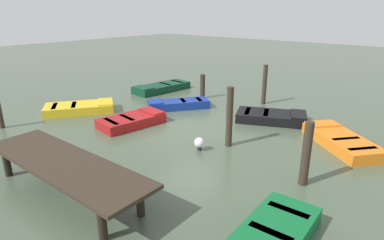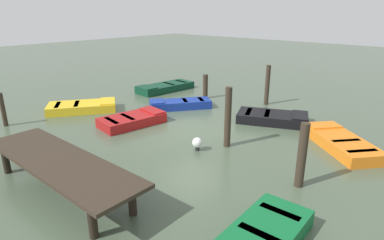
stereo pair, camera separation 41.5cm
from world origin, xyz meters
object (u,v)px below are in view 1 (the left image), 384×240
rowboat_orange (341,140)px  mooring_piling_mid_left (264,85)px  mooring_piling_near_left (202,86)px  marker_buoy (199,143)px  rowboat_black (271,117)px  rowboat_red (132,120)px  rowboat_yellow (80,108)px  dock_segment (64,165)px  mooring_piling_far_left (306,154)px  mooring_piling_center (229,117)px  rowboat_blue (178,104)px  rowboat_dark_green (161,87)px

rowboat_orange → mooring_piling_mid_left: 5.88m
mooring_piling_near_left → marker_buoy: bearing=126.9°
rowboat_black → rowboat_red: same height
rowboat_yellow → mooring_piling_near_left: bearing=8.5°
rowboat_red → mooring_piling_mid_left: mooring_piling_mid_left is taller
rowboat_yellow → mooring_piling_mid_left: (-6.14, -7.00, 0.81)m
mooring_piling_near_left → rowboat_yellow: bearing=63.3°
rowboat_black → rowboat_yellow: 9.05m
dock_segment → rowboat_orange: bearing=-121.4°
rowboat_yellow → mooring_piling_far_left: size_ratio=1.82×
mooring_piling_far_left → dock_segment: bearing=43.8°
mooring_piling_center → mooring_piling_far_left: (-3.15, 0.96, -0.16)m
mooring_piling_near_left → mooring_piling_far_left: size_ratio=0.71×
rowboat_yellow → mooring_piling_near_left: 6.58m
rowboat_black → mooring_piling_mid_left: 2.99m
dock_segment → rowboat_orange: dock_segment is taller
rowboat_blue → mooring_piling_mid_left: mooring_piling_mid_left is taller
mooring_piling_center → dock_segment: bearing=74.1°
rowboat_orange → rowboat_dark_green: (10.95, -1.86, -0.00)m
rowboat_black → rowboat_orange: (-3.18, 0.91, -0.00)m
rowboat_dark_green → mooring_piling_far_left: mooring_piling_far_left is taller
dock_segment → marker_buoy: 4.62m
mooring_piling_far_left → marker_buoy: mooring_piling_far_left is taller
rowboat_dark_green → mooring_piling_far_left: bearing=69.6°
mooring_piling_near_left → marker_buoy: 7.15m
rowboat_dark_green → dock_segment: bearing=37.9°
mooring_piling_near_left → mooring_piling_mid_left: size_ratio=0.65×
mooring_piling_mid_left → marker_buoy: mooring_piling_mid_left is taller
mooring_piling_center → marker_buoy: (0.56, 1.01, -0.81)m
rowboat_orange → marker_buoy: size_ratio=6.88×
mooring_piling_center → mooring_piling_mid_left: size_ratio=1.07×
rowboat_black → mooring_piling_near_left: mooring_piling_near_left is taller
rowboat_red → rowboat_orange: size_ratio=0.88×
rowboat_red → mooring_piling_center: 4.58m
rowboat_yellow → mooring_piling_center: bearing=-46.3°
rowboat_yellow → rowboat_dark_green: bearing=35.3°
mooring_piling_mid_left → marker_buoy: bearing=99.1°
rowboat_black → rowboat_red: (4.41, 4.26, 0.00)m
rowboat_orange → mooring_piling_mid_left: (4.82, -3.28, 0.81)m
rowboat_blue → rowboat_red: bearing=38.0°
rowboat_black → mooring_piling_mid_left: size_ratio=1.61×
rowboat_red → mooring_piling_far_left: mooring_piling_far_left is taller
rowboat_red → rowboat_yellow: bearing=105.1°
mooring_piling_near_left → mooring_piling_center: size_ratio=0.61×
mooring_piling_center → mooring_piling_far_left: 3.30m
dock_segment → rowboat_blue: dock_segment is taller
mooring_piling_mid_left → mooring_piling_near_left: bearing=19.7°
rowboat_blue → mooring_piling_center: 5.20m
mooring_piling_mid_left → mooring_piling_far_left: bearing=125.3°
rowboat_blue → mooring_piling_center: (-4.56, 2.34, 0.88)m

